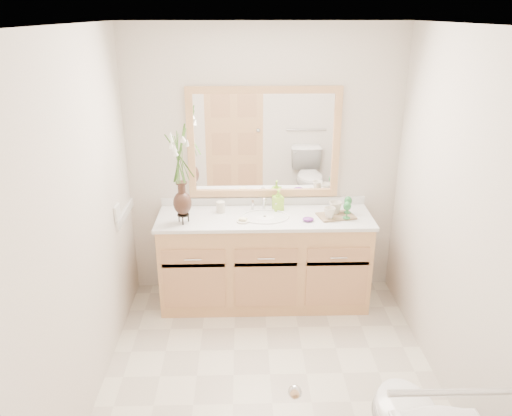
{
  "coord_description": "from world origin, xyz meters",
  "views": [
    {
      "loc": [
        -0.18,
        -2.93,
        2.47
      ],
      "look_at": [
        -0.08,
        0.65,
        1.05
      ],
      "focal_mm": 35.0,
      "sensor_mm": 36.0,
      "label": 1
    }
  ],
  "objects_px": {
    "tray": "(336,216)",
    "tumbler": "(221,207)",
    "flower_vase": "(180,165)",
    "soap_bottle": "(278,201)"
  },
  "relations": [
    {
      "from": "tumbler",
      "to": "tray",
      "type": "distance_m",
      "value": 1.0
    },
    {
      "from": "tray",
      "to": "tumbler",
      "type": "bearing_deg",
      "value": 159.8
    },
    {
      "from": "tumbler",
      "to": "soap_bottle",
      "type": "distance_m",
      "value": 0.51
    },
    {
      "from": "flower_vase",
      "to": "tray",
      "type": "height_order",
      "value": "flower_vase"
    },
    {
      "from": "tumbler",
      "to": "tray",
      "type": "xyz_separation_m",
      "value": [
        0.99,
        -0.13,
        -0.04
      ]
    },
    {
      "from": "flower_vase",
      "to": "soap_bottle",
      "type": "xyz_separation_m",
      "value": [
        0.8,
        0.27,
        -0.41
      ]
    },
    {
      "from": "flower_vase",
      "to": "tumbler",
      "type": "xyz_separation_m",
      "value": [
        0.3,
        0.23,
        -0.45
      ]
    },
    {
      "from": "tray",
      "to": "flower_vase",
      "type": "bearing_deg",
      "value": 171.52
    },
    {
      "from": "tumbler",
      "to": "tray",
      "type": "bearing_deg",
      "value": -7.66
    },
    {
      "from": "tumbler",
      "to": "tray",
      "type": "relative_size",
      "value": 0.32
    }
  ]
}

